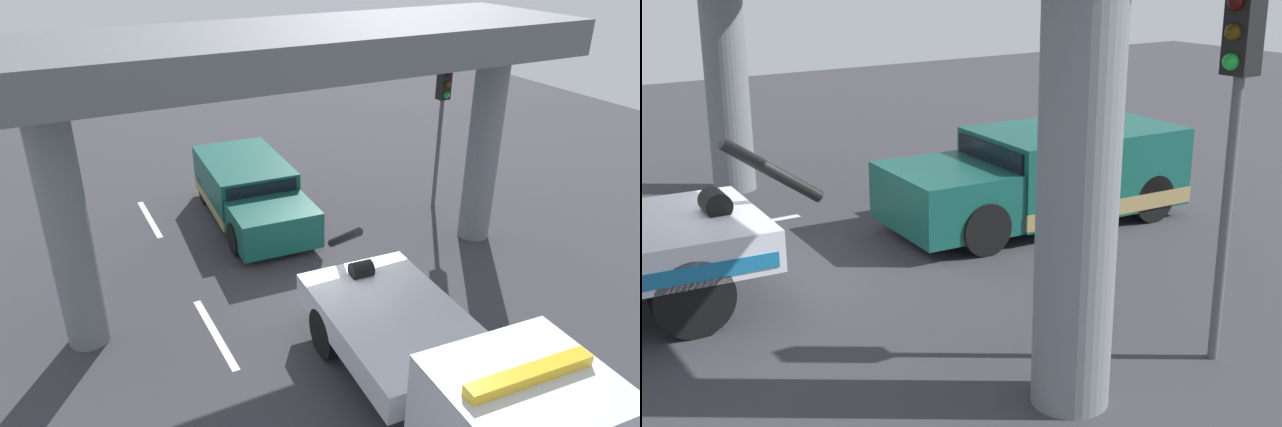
{
  "view_description": "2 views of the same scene",
  "coord_description": "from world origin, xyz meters",
  "views": [
    {
      "loc": [
        9.79,
        -5.25,
        7.54
      ],
      "look_at": [
        -1.09,
        0.35,
        1.62
      ],
      "focal_mm": 33.08,
      "sensor_mm": 36.0,
      "label": 1
    },
    {
      "loc": [
        4.43,
        10.9,
        4.52
      ],
      "look_at": [
        -2.47,
        0.79,
        0.72
      ],
      "focal_mm": 47.67,
      "sensor_mm": 36.0,
      "label": 2
    }
  ],
  "objects": [
    {
      "name": "ground_plane",
      "position": [
        0.0,
        0.0,
        -0.05
      ],
      "size": [
        60.0,
        40.0,
        0.1
      ],
      "primitive_type": "cube",
      "color": "#38383D"
    },
    {
      "name": "traffic_light_near",
      "position": [
        -2.98,
        5.17,
        3.04
      ],
      "size": [
        0.39,
        0.32,
        4.17
      ],
      "color": "#515456",
      "rests_on": "ground"
    },
    {
      "name": "tow_truck_white",
      "position": [
        4.38,
        -0.05,
        1.2
      ],
      "size": [
        7.32,
        2.79,
        2.46
      ],
      "color": "silver",
      "rests_on": "ground"
    },
    {
      "name": "towed_van_green",
      "position": [
        -4.78,
        0.0,
        0.78
      ],
      "size": [
        5.33,
        2.52,
        1.58
      ],
      "color": "#145147",
      "rests_on": "ground"
    },
    {
      "name": "lane_stripe_west",
      "position": [
        -6.0,
        -2.66,
        0.0
      ],
      "size": [
        2.6,
        0.16,
        0.01
      ],
      "primitive_type": "cube",
      "color": "silver",
      "rests_on": "ground"
    },
    {
      "name": "lane_stripe_mid",
      "position": [
        0.0,
        -2.66,
        0.0
      ],
      "size": [
        2.6,
        0.16,
        0.01
      ],
      "primitive_type": "cube",
      "color": "silver",
      "rests_on": "ground"
    },
    {
      "name": "overpass_structure",
      "position": [
        -0.97,
        0.0,
        4.93
      ],
      "size": [
        3.6,
        11.96,
        5.81
      ],
      "color": "slate",
      "rests_on": "ground"
    }
  ]
}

